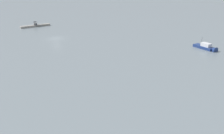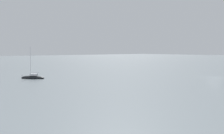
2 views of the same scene
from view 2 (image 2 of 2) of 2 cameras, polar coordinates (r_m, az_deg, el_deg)
ground_plane at (r=63.74m, az=22.18°, el=-2.28°), size 500.00×500.00×0.00m
sailboat_black_near at (r=59.98m, az=-17.55°, el=-2.28°), size 5.46×4.77×7.53m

